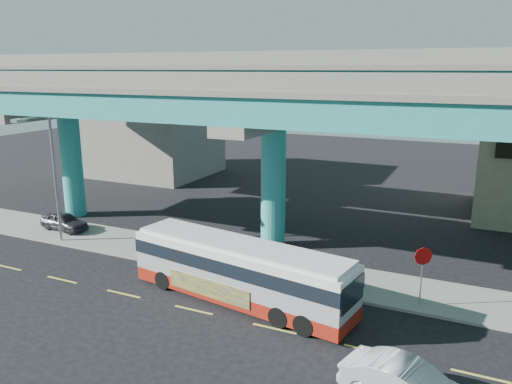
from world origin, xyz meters
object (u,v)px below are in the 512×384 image
at_px(transit_bus, 240,270).
at_px(stop_sign, 423,263).
at_px(street_lamp, 46,161).
at_px(parked_car, 64,221).

bearing_deg(transit_bus, stop_sign, 28.88).
height_order(transit_bus, street_lamp, street_lamp).
bearing_deg(stop_sign, transit_bus, -169.71).
distance_m(transit_bus, street_lamp, 14.55).
relative_size(parked_car, stop_sign, 1.27).
distance_m(street_lamp, stop_sign, 21.95).
relative_size(street_lamp, stop_sign, 2.82).
relative_size(transit_bus, parked_car, 3.20).
height_order(transit_bus, parked_car, transit_bus).
distance_m(parked_car, stop_sign, 23.17).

